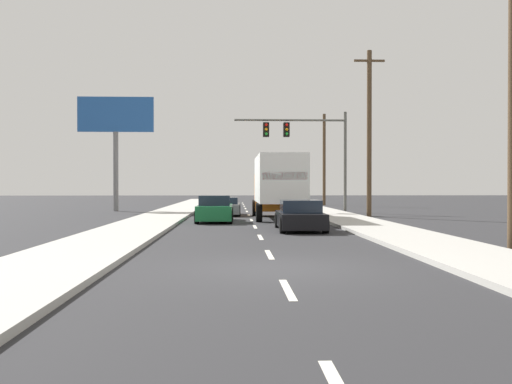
{
  "coord_description": "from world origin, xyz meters",
  "views": [
    {
      "loc": [
        -0.94,
        -12.28,
        1.8
      ],
      "look_at": [
        0.11,
        13.95,
        1.52
      ],
      "focal_mm": 39.59,
      "sensor_mm": 36.0,
      "label": 1
    }
  ],
  "objects_px": {
    "utility_pole_mid": "(369,131)",
    "utility_pole_far": "(324,158)",
    "car_gray": "(224,207)",
    "car_black": "(300,217)",
    "traffic_signal_mast": "(300,138)",
    "box_truck": "(278,183)",
    "car_green": "(215,210)",
    "roadside_billboard": "(116,127)"
  },
  "relations": [
    {
      "from": "car_gray",
      "to": "utility_pole_mid",
      "type": "relative_size",
      "value": 0.44
    },
    {
      "from": "car_gray",
      "to": "utility_pole_far",
      "type": "distance_m",
      "value": 20.08
    },
    {
      "from": "traffic_signal_mast",
      "to": "box_truck",
      "type": "bearing_deg",
      "value": -105.36
    },
    {
      "from": "utility_pole_mid",
      "to": "box_truck",
      "type": "bearing_deg",
      "value": -157.35
    },
    {
      "from": "car_green",
      "to": "utility_pole_far",
      "type": "height_order",
      "value": "utility_pole_far"
    },
    {
      "from": "car_green",
      "to": "utility_pole_mid",
      "type": "distance_m",
      "value": 10.78
    },
    {
      "from": "utility_pole_mid",
      "to": "utility_pole_far",
      "type": "height_order",
      "value": "utility_pole_mid"
    },
    {
      "from": "car_black",
      "to": "traffic_signal_mast",
      "type": "relative_size",
      "value": 0.54
    },
    {
      "from": "traffic_signal_mast",
      "to": "car_green",
      "type": "bearing_deg",
      "value": -119.72
    },
    {
      "from": "utility_pole_far",
      "to": "car_gray",
      "type": "bearing_deg",
      "value": -117.19
    },
    {
      "from": "box_truck",
      "to": "car_black",
      "type": "distance_m",
      "value": 7.8
    },
    {
      "from": "box_truck",
      "to": "car_gray",
      "type": "bearing_deg",
      "value": 124.93
    },
    {
      "from": "traffic_signal_mast",
      "to": "utility_pole_mid",
      "type": "distance_m",
      "value": 6.25
    },
    {
      "from": "car_gray",
      "to": "utility_pole_mid",
      "type": "xyz_separation_m",
      "value": [
        8.51,
        -1.94,
        4.48
      ]
    },
    {
      "from": "traffic_signal_mast",
      "to": "utility_pole_far",
      "type": "xyz_separation_m",
      "value": [
        3.97,
        14.28,
        -0.64
      ]
    },
    {
      "from": "car_black",
      "to": "utility_pole_far",
      "type": "distance_m",
      "value": 30.25
    },
    {
      "from": "traffic_signal_mast",
      "to": "car_black",
      "type": "bearing_deg",
      "value": -96.62
    },
    {
      "from": "car_gray",
      "to": "utility_pole_far",
      "type": "bearing_deg",
      "value": 62.81
    },
    {
      "from": "car_green",
      "to": "traffic_signal_mast",
      "type": "xyz_separation_m",
      "value": [
        5.39,
        9.44,
        4.43
      ]
    },
    {
      "from": "car_green",
      "to": "roadside_billboard",
      "type": "height_order",
      "value": "roadside_billboard"
    },
    {
      "from": "car_gray",
      "to": "car_green",
      "type": "distance_m",
      "value": 6.21
    },
    {
      "from": "car_black",
      "to": "utility_pole_mid",
      "type": "height_order",
      "value": "utility_pole_mid"
    },
    {
      "from": "box_truck",
      "to": "utility_pole_mid",
      "type": "relative_size",
      "value": 0.89
    },
    {
      "from": "car_green",
      "to": "box_truck",
      "type": "distance_m",
      "value": 4.09
    },
    {
      "from": "car_black",
      "to": "utility_pole_mid",
      "type": "distance_m",
      "value": 12.11
    },
    {
      "from": "traffic_signal_mast",
      "to": "car_gray",
      "type": "bearing_deg",
      "value": -147.18
    },
    {
      "from": "utility_pole_mid",
      "to": "car_green",
      "type": "bearing_deg",
      "value": -154.38
    },
    {
      "from": "car_gray",
      "to": "traffic_signal_mast",
      "type": "relative_size",
      "value": 0.57
    },
    {
      "from": "car_gray",
      "to": "box_truck",
      "type": "xyz_separation_m",
      "value": [
        2.97,
        -4.26,
        1.45
      ]
    },
    {
      "from": "utility_pole_far",
      "to": "roadside_billboard",
      "type": "height_order",
      "value": "utility_pole_far"
    },
    {
      "from": "utility_pole_far",
      "to": "car_black",
      "type": "bearing_deg",
      "value": -101.01
    },
    {
      "from": "car_green",
      "to": "traffic_signal_mast",
      "type": "bearing_deg",
      "value": 60.28
    },
    {
      "from": "box_truck",
      "to": "utility_pole_mid",
      "type": "height_order",
      "value": "utility_pole_mid"
    },
    {
      "from": "box_truck",
      "to": "roadside_billboard",
      "type": "xyz_separation_m",
      "value": [
        -10.81,
        10.25,
        4.07
      ]
    },
    {
      "from": "car_gray",
      "to": "traffic_signal_mast",
      "type": "xyz_separation_m",
      "value": [
        5.03,
        3.25,
        4.51
      ]
    },
    {
      "from": "traffic_signal_mast",
      "to": "utility_pole_far",
      "type": "height_order",
      "value": "utility_pole_far"
    },
    {
      "from": "box_truck",
      "to": "traffic_signal_mast",
      "type": "distance_m",
      "value": 8.36
    },
    {
      "from": "utility_pole_far",
      "to": "utility_pole_mid",
      "type": "bearing_deg",
      "value": -91.45
    },
    {
      "from": "car_black",
      "to": "traffic_signal_mast",
      "type": "height_order",
      "value": "traffic_signal_mast"
    },
    {
      "from": "car_gray",
      "to": "car_black",
      "type": "xyz_separation_m",
      "value": [
        3.27,
        -11.92,
        0.03
      ]
    },
    {
      "from": "car_green",
      "to": "utility_pole_far",
      "type": "distance_m",
      "value": 25.79
    },
    {
      "from": "box_truck",
      "to": "utility_pole_mid",
      "type": "distance_m",
      "value": 6.72
    }
  ]
}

